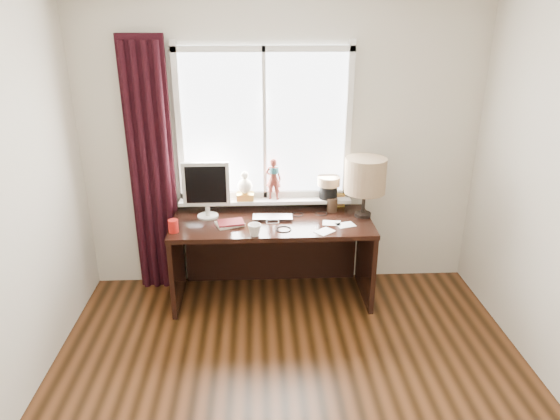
{
  "coord_description": "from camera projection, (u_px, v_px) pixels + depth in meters",
  "views": [
    {
      "loc": [
        -0.22,
        -2.27,
        2.41
      ],
      "look_at": [
        -0.05,
        1.25,
        1.0
      ],
      "focal_mm": 32.0,
      "sensor_mm": 36.0,
      "label": 1
    }
  ],
  "objects": [
    {
      "name": "wall_back",
      "position": [
        282.0,
        147.0,
        4.38
      ],
      "size": [
        3.5,
        0.0,
        2.6
      ],
      "primitive_type": "cube",
      "rotation": [
        1.57,
        0.0,
        0.0
      ],
      "color": "beige",
      "rests_on": "ground"
    },
    {
      "name": "laptop",
      "position": [
        273.0,
        217.0,
        4.27
      ],
      "size": [
        0.35,
        0.23,
        0.03
      ],
      "primitive_type": "imported",
      "rotation": [
        0.0,
        0.0,
        -0.03
      ],
      "color": "silver",
      "rests_on": "desk"
    },
    {
      "name": "mug",
      "position": [
        255.0,
        230.0,
        3.94
      ],
      "size": [
        0.14,
        0.14,
        0.11
      ],
      "primitive_type": "imported",
      "rotation": [
        0.0,
        0.0,
        0.71
      ],
      "color": "white",
      "rests_on": "desk"
    },
    {
      "name": "red_cup",
      "position": [
        173.0,
        226.0,
        4.0
      ],
      "size": [
        0.08,
        0.08,
        0.11
      ],
      "primitive_type": "cylinder",
      "color": "#A3130D",
      "rests_on": "desk"
    },
    {
      "name": "window",
      "position": [
        267.0,
        147.0,
        4.33
      ],
      "size": [
        1.52,
        0.2,
        1.4
      ],
      "color": "white",
      "rests_on": "ground"
    },
    {
      "name": "curtain",
      "position": [
        152.0,
        172.0,
        4.31
      ],
      "size": [
        0.38,
        0.09,
        2.25
      ],
      "color": "black",
      "rests_on": "floor"
    },
    {
      "name": "desk",
      "position": [
        272.0,
        242.0,
        4.42
      ],
      "size": [
        1.7,
        0.7,
        0.75
      ],
      "color": "black",
      "rests_on": "floor"
    },
    {
      "name": "monitor",
      "position": [
        206.0,
        187.0,
        4.22
      ],
      "size": [
        0.4,
        0.18,
        0.49
      ],
      "color": "beige",
      "rests_on": "desk"
    },
    {
      "name": "notebook_stack",
      "position": [
        230.0,
        223.0,
        4.15
      ],
      "size": [
        0.26,
        0.23,
        0.03
      ],
      "color": "beige",
      "rests_on": "desk"
    },
    {
      "name": "brush_holder",
      "position": [
        332.0,
        205.0,
        4.42
      ],
      "size": [
        0.09,
        0.09,
        0.25
      ],
      "color": "black",
      "rests_on": "desk"
    },
    {
      "name": "icon_frame",
      "position": [
        339.0,
        200.0,
        4.51
      ],
      "size": [
        0.1,
        0.03,
        0.13
      ],
      "color": "gold",
      "rests_on": "desk"
    },
    {
      "name": "table_lamp",
      "position": [
        365.0,
        176.0,
        4.2
      ],
      "size": [
        0.35,
        0.35,
        0.52
      ],
      "color": "black",
      "rests_on": "desk"
    },
    {
      "name": "loose_papers",
      "position": [
        334.0,
        226.0,
        4.13
      ],
      "size": [
        0.37,
        0.32,
        0.0
      ],
      "color": "white",
      "rests_on": "desk"
    },
    {
      "name": "desk_cables",
      "position": [
        299.0,
        220.0,
        4.24
      ],
      "size": [
        0.5,
        0.48,
        0.01
      ],
      "color": "black",
      "rests_on": "desk"
    }
  ]
}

